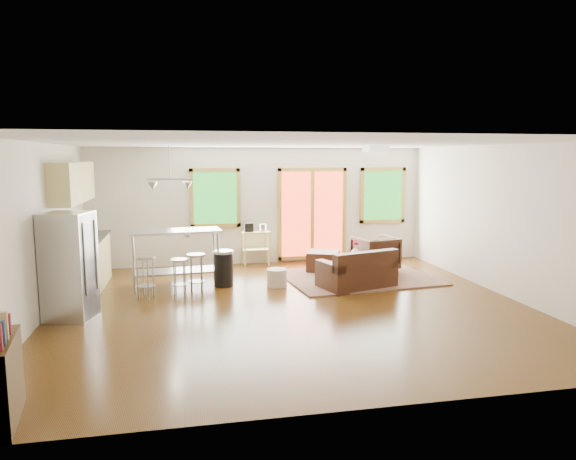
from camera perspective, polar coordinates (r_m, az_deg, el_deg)
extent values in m
cube|color=#341D08|center=(8.39, 0.41, -8.50)|extent=(7.50, 7.00, 0.02)
cube|color=silver|center=(8.04, 0.42, 9.70)|extent=(7.50, 7.00, 0.02)
cube|color=beige|center=(11.55, -3.13, 2.69)|extent=(7.50, 0.02, 2.60)
cube|color=beige|center=(8.23, -26.17, -0.32)|extent=(0.02, 7.00, 2.60)
cube|color=beige|center=(9.60, 22.96, 0.96)|extent=(0.02, 7.00, 2.60)
cube|color=beige|center=(4.78, 9.02, -5.12)|extent=(7.50, 0.02, 2.60)
cube|color=#1B611E|center=(11.38, -8.09, 3.55)|extent=(0.94, 0.02, 1.14)
cube|color=olive|center=(11.35, -8.16, 6.62)|extent=(1.10, 0.05, 0.08)
cube|color=olive|center=(11.45, -8.03, 0.51)|extent=(1.10, 0.05, 0.08)
cube|color=olive|center=(11.37, -10.67, 3.49)|extent=(0.08, 0.05, 1.30)
cube|color=olive|center=(11.42, -5.54, 3.61)|extent=(0.08, 0.05, 1.30)
cube|color=red|center=(11.75, 2.72, 1.80)|extent=(1.44, 0.02, 1.94)
cube|color=olive|center=(11.68, 2.75, 6.73)|extent=(1.60, 0.05, 0.08)
cube|color=olive|center=(11.90, 2.69, -3.03)|extent=(1.60, 0.05, 0.08)
cube|color=olive|center=(11.59, -0.93, 1.72)|extent=(0.08, 0.05, 2.10)
cube|color=olive|center=(11.96, 6.26, 1.87)|extent=(0.08, 0.05, 2.10)
cube|color=olive|center=(11.75, 2.72, 1.80)|extent=(0.08, 0.05, 1.94)
cube|color=#1B611E|center=(12.24, 10.50, 3.81)|extent=(0.94, 0.02, 1.14)
cube|color=olive|center=(12.21, 10.57, 6.66)|extent=(1.10, 0.05, 0.08)
cube|color=olive|center=(12.30, 10.42, 0.97)|extent=(1.10, 0.05, 0.08)
cube|color=olive|center=(12.06, 8.24, 3.80)|extent=(0.08, 0.05, 1.30)
cube|color=olive|center=(12.44, 12.68, 3.81)|extent=(0.08, 0.05, 1.30)
cube|color=#54623F|center=(10.35, 7.83, -5.22)|extent=(3.09, 2.50, 0.03)
cube|color=black|center=(9.59, 7.60, -5.23)|extent=(1.50, 1.11, 0.38)
cube|color=black|center=(9.28, 8.69, -3.43)|extent=(1.33, 0.56, 0.34)
cube|color=black|center=(9.21, 4.69, -4.08)|extent=(0.39, 0.78, 0.14)
cube|color=black|center=(9.88, 10.37, -3.36)|extent=(0.39, 0.78, 0.14)
cube|color=black|center=(9.41, 6.01, -3.96)|extent=(0.67, 0.63, 0.11)
cube|color=black|center=(9.74, 8.89, -3.59)|extent=(0.67, 0.63, 0.11)
cube|color=#34250F|center=(10.35, 8.63, -3.23)|extent=(1.07, 0.75, 0.04)
cube|color=#34250F|center=(10.01, 7.19, -4.73)|extent=(0.07, 0.07, 0.35)
cube|color=#34250F|center=(10.42, 11.16, -4.31)|extent=(0.07, 0.07, 0.35)
cube|color=#34250F|center=(10.37, 6.04, -4.25)|extent=(0.07, 0.07, 0.35)
cube|color=#34250F|center=(10.77, 9.92, -3.87)|extent=(0.07, 0.07, 0.35)
imported|color=black|center=(10.97, 9.62, -2.40)|extent=(0.94, 0.90, 0.82)
cube|color=black|center=(10.83, 3.95, -3.50)|extent=(0.83, 0.83, 0.43)
cylinder|color=beige|center=(9.58, -1.26, -5.32)|extent=(0.44, 0.44, 0.33)
imported|color=silver|center=(10.45, 7.54, -2.39)|extent=(0.24, 0.24, 0.19)
sphere|color=#AF1532|center=(10.46, 7.63, -1.51)|extent=(0.09, 0.09, 0.07)
sphere|color=#AF1532|center=(10.39, 7.48, -1.46)|extent=(0.09, 0.09, 0.07)
sphere|color=#AF1532|center=(10.45, 7.43, -1.28)|extent=(0.09, 0.09, 0.07)
imported|color=maroon|center=(10.33, 10.62, -2.31)|extent=(0.22, 0.07, 0.29)
cube|color=tan|center=(9.93, -21.65, -3.72)|extent=(0.60, 2.20, 0.90)
cube|color=black|center=(9.85, -21.79, -1.04)|extent=(0.64, 2.24, 0.04)
cube|color=tan|center=(9.78, -22.80, 4.91)|extent=(0.36, 2.20, 0.70)
cylinder|color=#B7BABC|center=(9.35, -22.38, -0.85)|extent=(0.12, 0.12, 0.18)
cube|color=black|center=(10.23, -21.43, -0.03)|extent=(0.22, 0.18, 0.20)
cube|color=#B7BABC|center=(8.24, -23.14, -3.68)|extent=(0.77, 0.75, 1.59)
cube|color=gray|center=(8.12, -21.16, -3.75)|extent=(0.16, 0.57, 1.56)
cylinder|color=gray|center=(7.91, -21.66, -3.10)|extent=(0.03, 0.03, 1.06)
cylinder|color=gray|center=(8.26, -20.56, -2.59)|extent=(0.03, 0.03, 1.06)
cube|color=#B7BABC|center=(9.69, -12.45, -0.14)|extent=(1.72, 0.82, 0.04)
cube|color=gray|center=(9.82, -12.32, -4.49)|extent=(1.60, 0.72, 0.03)
cylinder|color=gray|center=(9.50, -16.78, -3.67)|extent=(0.05, 0.05, 1.01)
cylinder|color=gray|center=(9.61, -7.75, -3.27)|extent=(0.05, 0.05, 1.01)
cylinder|color=gray|center=(10.00, -16.78, -3.10)|extent=(0.05, 0.05, 1.01)
cylinder|color=gray|center=(10.11, -8.21, -2.72)|extent=(0.05, 0.05, 1.01)
imported|color=silver|center=(9.41, -11.08, -0.43)|extent=(0.14, 0.12, 0.13)
cylinder|color=#B7BABC|center=(8.96, -15.63, -2.95)|extent=(0.46, 0.46, 0.04)
cylinder|color=gray|center=(9.08, -14.73, -5.15)|extent=(0.03, 0.03, 0.69)
cylinder|color=gray|center=(9.16, -15.78, -5.07)|extent=(0.03, 0.03, 0.69)
cylinder|color=gray|center=(9.00, -16.35, -5.32)|extent=(0.03, 0.03, 0.69)
cylinder|color=gray|center=(8.92, -15.29, -5.41)|extent=(0.03, 0.03, 0.69)
cylinder|color=gray|center=(9.07, -15.51, -5.99)|extent=(0.42, 0.42, 0.02)
cylinder|color=#B7BABC|center=(9.06, -12.00, -3.28)|extent=(0.34, 0.34, 0.04)
cylinder|color=gray|center=(9.20, -11.36, -5.15)|extent=(0.02, 0.02, 0.61)
cylinder|color=gray|center=(9.22, -12.38, -5.14)|extent=(0.02, 0.02, 0.61)
cylinder|color=gray|center=(9.06, -12.53, -5.38)|extent=(0.02, 0.02, 0.61)
cylinder|color=gray|center=(9.04, -11.50, -5.38)|extent=(0.02, 0.02, 0.61)
cylinder|color=gray|center=(9.15, -11.92, -5.92)|extent=(0.31, 0.31, 0.01)
cylinder|color=#B7BABC|center=(9.14, -10.19, -2.76)|extent=(0.35, 0.35, 0.04)
cylinder|color=gray|center=(9.30, -9.63, -4.77)|extent=(0.02, 0.02, 0.67)
cylinder|color=gray|center=(9.29, -10.74, -4.81)|extent=(0.02, 0.02, 0.67)
cylinder|color=gray|center=(9.12, -10.66, -5.06)|extent=(0.02, 0.02, 0.67)
cylinder|color=gray|center=(9.13, -9.53, -5.01)|extent=(0.02, 0.02, 0.67)
cylinder|color=gray|center=(9.24, -10.12, -5.62)|extent=(0.32, 0.32, 0.01)
cylinder|color=black|center=(9.64, -7.15, -4.38)|extent=(0.43, 0.43, 0.63)
cylinder|color=#B7BABC|center=(9.57, -7.19, -2.42)|extent=(0.44, 0.44, 0.05)
cube|color=tan|center=(11.39, -3.60, -0.23)|extent=(0.62, 0.40, 0.04)
cube|color=tan|center=(11.45, -3.58, -2.13)|extent=(0.59, 0.38, 0.03)
cube|color=tan|center=(11.26, -4.81, -2.23)|extent=(0.04, 0.04, 0.75)
cube|color=tan|center=(11.33, -2.13, -2.14)|extent=(0.04, 0.04, 0.75)
cube|color=tan|center=(11.57, -5.00, -1.95)|extent=(0.04, 0.04, 0.75)
cube|color=tan|center=(11.64, -2.39, -1.86)|extent=(0.04, 0.04, 0.75)
cube|color=black|center=(11.35, -4.40, 0.32)|extent=(0.20, 0.18, 0.20)
cylinder|color=#B7BABC|center=(11.40, -2.80, 0.28)|extent=(0.14, 0.14, 0.16)
cube|color=maroon|center=(5.42, -29.35, -9.17)|extent=(0.18, 0.07, 0.19)
cube|color=white|center=(9.07, 9.70, 8.89)|extent=(0.35, 0.35, 0.12)
cylinder|color=gray|center=(9.38, -13.04, 7.37)|extent=(0.02, 0.02, 0.60)
cube|color=gray|center=(9.38, -12.98, 5.54)|extent=(0.80, 0.04, 0.03)
cone|color=#B7BABC|center=(9.40, -14.79, 4.75)|extent=(0.18, 0.18, 0.14)
cone|color=#B7BABC|center=(9.39, -11.12, 4.86)|extent=(0.18, 0.18, 0.14)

